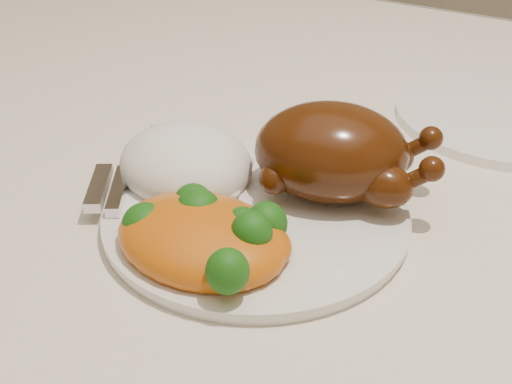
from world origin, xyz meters
The scene contains 8 objects.
dining_table centered at (0.00, 0.00, 0.67)m, with size 1.60×0.90×0.76m.
tablecloth centered at (0.00, 0.00, 0.74)m, with size 1.73×1.03×0.18m.
dinner_plate centered at (-0.03, -0.13, 0.77)m, with size 0.25×0.25×0.01m, color white.
side_plate centered at (0.11, 0.17, 0.77)m, with size 0.23×0.23×0.01m, color white.
roast_chicken centered at (0.01, -0.07, 0.82)m, with size 0.17×0.13×0.08m.
rice_mound centered at (-0.11, -0.10, 0.79)m, with size 0.14×0.14×0.06m.
mac_and_cheese centered at (-0.03, -0.19, 0.79)m, with size 0.14×0.11×0.06m.
cutlery centered at (-0.15, -0.14, 0.78)m, with size 0.07×0.16×0.01m.
Camera 1 is at (0.21, -0.55, 1.10)m, focal length 50.00 mm.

